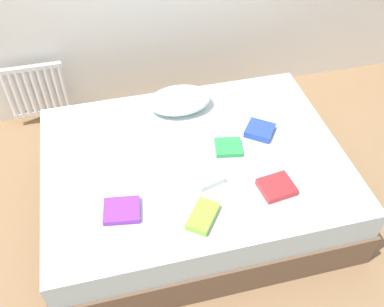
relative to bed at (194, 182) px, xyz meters
The scene contains 10 objects.
ground_plane 0.25m from the bed, ahead, with size 8.00×8.00×0.00m, color #93704C.
bed is the anchor object (origin of this frame).
radiator 1.59m from the bed, 131.09° to the left, with size 0.49×0.04×0.48m.
pillow 0.60m from the bed, 88.03° to the left, with size 0.46×0.30×0.16m, color white.
textbook_red 0.64m from the bed, 42.66° to the right, with size 0.20×0.18×0.05m, color red.
textbook_lime 0.57m from the bed, 97.96° to the right, with size 0.22×0.13×0.04m, color #8CC638.
textbook_green 0.36m from the bed, ahead, with size 0.18×0.16×0.03m, color green.
textbook_purple 0.67m from the bed, 146.68° to the right, with size 0.21×0.18×0.04m, color purple.
textbook_white 0.34m from the bed, 82.10° to the right, with size 0.17×0.19×0.04m, color white.
textbook_blue 0.58m from the bed, 12.88° to the left, with size 0.17×0.18×0.05m, color #2847B7.
Camera 1 is at (-0.47, -1.89, 2.53)m, focal length 40.12 mm.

